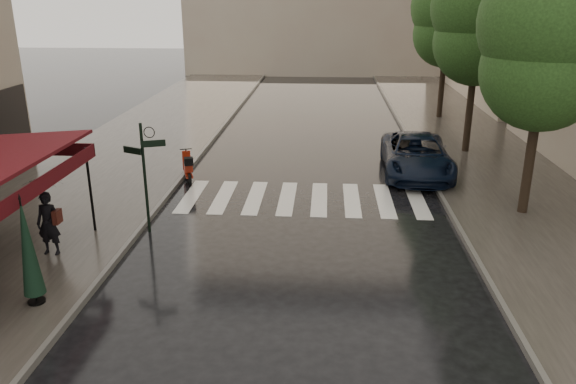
# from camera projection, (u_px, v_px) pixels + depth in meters

# --- Properties ---
(ground) EXTENTS (120.00, 120.00, 0.00)m
(ground) POSITION_uv_depth(u_px,v_px,m) (162.00, 285.00, 12.79)
(ground) COLOR black
(ground) RESTS_ON ground
(sidewalk_near) EXTENTS (6.00, 60.00, 0.12)m
(sidewalk_near) POSITION_uv_depth(u_px,v_px,m) (137.00, 146.00, 24.36)
(sidewalk_near) COLOR #38332D
(sidewalk_near) RESTS_ON ground
(sidewalk_far) EXTENTS (5.50, 60.00, 0.12)m
(sidewalk_far) POSITION_uv_depth(u_px,v_px,m) (483.00, 152.00, 23.41)
(sidewalk_far) COLOR #38332D
(sidewalk_far) RESTS_ON ground
(curb_near) EXTENTS (0.12, 60.00, 0.16)m
(curb_near) POSITION_uv_depth(u_px,v_px,m) (207.00, 147.00, 24.16)
(curb_near) COLOR #595651
(curb_near) RESTS_ON ground
(curb_far) EXTENTS (0.12, 60.00, 0.16)m
(curb_far) POSITION_uv_depth(u_px,v_px,m) (415.00, 151.00, 23.59)
(curb_far) COLOR #595651
(curb_far) RESTS_ON ground
(crosswalk) EXTENTS (7.85, 3.20, 0.01)m
(crosswalk) POSITION_uv_depth(u_px,v_px,m) (303.00, 199.00, 18.25)
(crosswalk) COLOR silver
(crosswalk) RESTS_ON ground
(signpost) EXTENTS (1.17, 0.29, 3.10)m
(signpost) POSITION_uv_depth(u_px,v_px,m) (144.00, 169.00, 15.09)
(signpost) COLOR black
(signpost) RESTS_ON ground
(tree_near) EXTENTS (3.80, 3.80, 7.99)m
(tree_near) POSITION_uv_depth(u_px,v_px,m) (549.00, 32.00, 15.12)
(tree_near) COLOR black
(tree_near) RESTS_ON sidewalk_far
(tree_mid) EXTENTS (3.80, 3.80, 8.34)m
(tree_mid) POSITION_uv_depth(u_px,v_px,m) (480.00, 14.00, 21.63)
(tree_mid) COLOR black
(tree_mid) RESTS_ON sidewalk_far
(tree_far) EXTENTS (3.80, 3.80, 8.16)m
(tree_far) POSITION_uv_depth(u_px,v_px,m) (448.00, 12.00, 28.25)
(tree_far) COLOR black
(tree_far) RESTS_ON sidewalk_far
(pedestrian_with_umbrella) EXTENTS (0.97, 0.99, 2.43)m
(pedestrian_with_umbrella) POSITION_uv_depth(u_px,v_px,m) (44.00, 193.00, 13.58)
(pedestrian_with_umbrella) COLOR black
(pedestrian_with_umbrella) RESTS_ON sidewalk_near
(scooter) EXTENTS (0.73, 1.53, 1.04)m
(scooter) POSITION_uv_depth(u_px,v_px,m) (188.00, 168.00, 19.83)
(scooter) COLOR black
(scooter) RESTS_ON ground
(parked_car) EXTENTS (2.56, 5.21, 1.43)m
(parked_car) POSITION_uv_depth(u_px,v_px,m) (416.00, 155.00, 20.59)
(parked_car) COLOR black
(parked_car) RESTS_ON ground
(parasol_back) EXTENTS (0.44, 0.44, 2.38)m
(parasol_back) POSITION_uv_depth(u_px,v_px,m) (28.00, 247.00, 11.43)
(parasol_back) COLOR black
(parasol_back) RESTS_ON sidewalk_near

